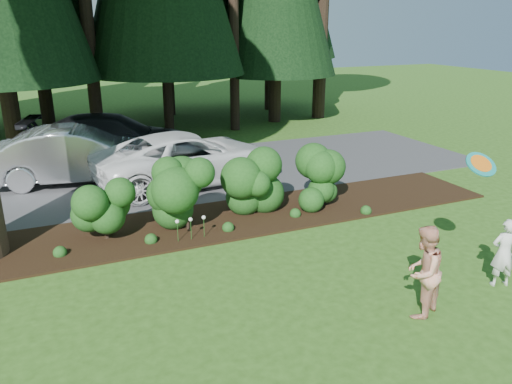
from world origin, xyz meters
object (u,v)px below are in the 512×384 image
car_silver_wagon (78,155)px  adult (423,272)px  child (504,253)px  frisbee (481,164)px  car_white_suv (188,158)px  car_dark_suv (113,138)px

car_silver_wagon → adult: size_ratio=3.20×
child → adult: (-2.03, -0.18, 0.13)m
child → frisbee: frisbee is taller
car_silver_wagon → car_white_suv: 3.30m
car_white_suv → child: car_white_suv is taller
adult → child: bearing=159.4°
car_dark_suv → frisbee: (4.36, -11.50, 1.55)m
car_white_suv → frisbee: bearing=-169.4°
car_dark_suv → frisbee: bearing=-145.5°
child → adult: adult is taller
car_white_suv → child: (3.54, -8.19, -0.14)m
car_white_suv → adult: adult is taller
car_white_suv → car_silver_wagon: bearing=56.5°
child → frisbee: (-0.86, 0.04, 1.75)m
frisbee → car_dark_suv: bearing=110.8°
adult → frisbee: size_ratio=2.93×
car_white_suv → car_dark_suv: bearing=19.0°
car_silver_wagon → child: bearing=-136.0°
car_white_suv → adult: size_ratio=3.51×
child → adult: 2.04m
car_dark_suv → adult: bearing=-151.0°
adult → car_dark_suv: bearing=-100.5°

